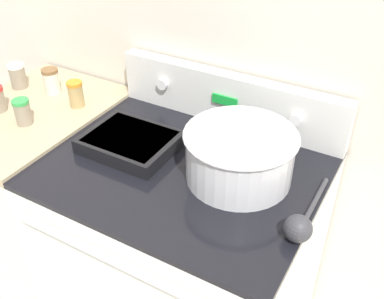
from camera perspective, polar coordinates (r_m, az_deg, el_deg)
name	(u,v)px	position (r m, az deg, el deg)	size (l,w,h in m)	color
kitchen_wall	(241,18)	(1.46, 6.26, 16.23)	(8.00, 0.05, 2.50)	beige
stove_range	(185,268)	(1.65, -0.92, -14.84)	(0.81, 0.68, 0.91)	silver
control_panel	(229,99)	(1.51, 4.70, 6.44)	(0.81, 0.07, 0.18)	silver
side_counter	(52,207)	(1.96, -17.41, -6.93)	(0.47, 0.65, 0.92)	silver
mixing_bowl	(240,153)	(1.26, 6.08, -0.48)	(0.32, 0.32, 0.15)	silver
casserole_dish	(130,141)	(1.42, -7.83, 1.04)	(0.28, 0.22, 0.05)	black
ladle	(300,226)	(1.14, 13.55, -9.37)	(0.07, 0.29, 0.07)	#333338
spice_jar_orange_cap	(76,94)	(1.66, -14.54, 6.86)	(0.06, 0.06, 0.09)	tan
spice_jar_green_cap	(23,112)	(1.60, -20.72, 4.51)	(0.06, 0.06, 0.09)	gray
spice_jar_brown_cap	(51,81)	(1.77, -17.43, 8.32)	(0.06, 0.06, 0.09)	beige
spice_jar_white_cap	(18,76)	(1.86, -21.26, 8.73)	(0.06, 0.06, 0.10)	gray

